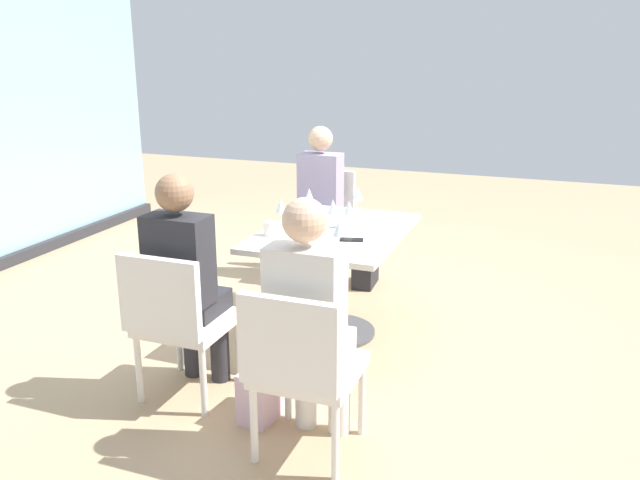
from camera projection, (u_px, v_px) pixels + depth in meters
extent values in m
plane|color=tan|center=(334.00, 333.00, 4.50)|extent=(12.00, 12.00, 0.00)
cube|color=silver|center=(334.00, 232.00, 4.29)|extent=(1.21, 0.88, 0.04)
cylinder|color=#4C4C51|center=(334.00, 285.00, 4.40)|extent=(0.14, 0.14, 0.69)
cylinder|color=#4C4C51|center=(334.00, 331.00, 4.49)|extent=(0.56, 0.56, 0.02)
cube|color=silver|center=(188.00, 322.00, 3.63)|extent=(0.46, 0.46, 0.06)
cube|color=silver|center=(159.00, 298.00, 3.34)|extent=(0.05, 0.46, 0.42)
cylinder|color=silver|center=(239.00, 350.00, 3.81)|extent=(0.04, 0.04, 0.39)
cylinder|color=silver|center=(179.00, 340.00, 3.94)|extent=(0.04, 0.04, 0.39)
cylinder|color=silver|center=(203.00, 382.00, 3.45)|extent=(0.04, 0.04, 0.39)
cylinder|color=silver|center=(139.00, 369.00, 3.58)|extent=(0.04, 0.04, 0.39)
cube|color=silver|center=(318.00, 229.00, 5.46)|extent=(0.46, 0.46, 0.06)
cube|color=silver|center=(329.00, 194.00, 5.61)|extent=(0.05, 0.46, 0.42)
cylinder|color=silver|center=(287.00, 259.00, 5.41)|extent=(0.04, 0.04, 0.39)
cylinder|color=silver|center=(333.00, 265.00, 5.28)|extent=(0.04, 0.04, 0.39)
cylinder|color=silver|center=(305.00, 246.00, 5.77)|extent=(0.04, 0.04, 0.39)
cylinder|color=silver|center=(349.00, 250.00, 5.64)|extent=(0.04, 0.04, 0.39)
cube|color=silver|center=(310.00, 369.00, 3.11)|extent=(0.46, 0.46, 0.06)
cube|color=silver|center=(288.00, 345.00, 2.81)|extent=(0.05, 0.46, 0.42)
cylinder|color=silver|center=(362.00, 399.00, 3.28)|extent=(0.04, 0.04, 0.39)
cylinder|color=silver|center=(288.00, 385.00, 3.42)|extent=(0.04, 0.04, 0.39)
cylinder|color=silver|center=(335.00, 442.00, 2.93)|extent=(0.04, 0.04, 0.39)
cylinder|color=silver|center=(254.00, 425.00, 3.06)|extent=(0.04, 0.04, 0.39)
cylinder|color=#28282D|center=(220.00, 344.00, 3.81)|extent=(0.11, 0.11, 0.45)
cube|color=#28282D|center=(209.00, 305.00, 3.65)|extent=(0.32, 0.13, 0.11)
cylinder|color=#28282D|center=(192.00, 339.00, 3.87)|extent=(0.11, 0.11, 0.45)
cube|color=#28282D|center=(181.00, 301.00, 3.71)|extent=(0.32, 0.13, 0.11)
cube|color=#28282D|center=(179.00, 260.00, 3.47)|extent=(0.20, 0.34, 0.48)
sphere|color=#936B4C|center=(174.00, 193.00, 3.37)|extent=(0.20, 0.20, 0.20)
cylinder|color=#9E93B7|center=(301.00, 256.00, 5.39)|extent=(0.11, 0.11, 0.45)
cube|color=#9E93B7|center=(305.00, 220.00, 5.39)|extent=(0.32, 0.13, 0.11)
cylinder|color=#9E93B7|center=(321.00, 259.00, 5.33)|extent=(0.11, 0.11, 0.45)
cube|color=#9E93B7|center=(325.00, 222.00, 5.33)|extent=(0.32, 0.13, 0.11)
cube|color=#9E93B7|center=(320.00, 183.00, 5.39)|extent=(0.20, 0.34, 0.48)
sphere|color=#D8AD8C|center=(321.00, 139.00, 5.29)|extent=(0.20, 0.20, 0.20)
cylinder|color=silver|center=(339.00, 392.00, 3.29)|extent=(0.11, 0.11, 0.45)
cube|color=silver|center=(333.00, 349.00, 3.12)|extent=(0.32, 0.13, 0.11)
cylinder|color=silver|center=(306.00, 386.00, 3.35)|extent=(0.11, 0.11, 0.45)
cube|color=silver|center=(298.00, 343.00, 3.19)|extent=(0.32, 0.13, 0.11)
cube|color=silver|center=(305.00, 298.00, 2.95)|extent=(0.20, 0.34, 0.48)
sphere|color=#D8AD8C|center=(305.00, 220.00, 2.85)|extent=(0.20, 0.20, 0.20)
cylinder|color=silver|center=(333.00, 226.00, 4.36)|extent=(0.06, 0.06, 0.00)
cylinder|color=silver|center=(333.00, 220.00, 4.35)|extent=(0.01, 0.01, 0.08)
cone|color=silver|center=(333.00, 206.00, 4.32)|extent=(0.07, 0.07, 0.09)
cylinder|color=silver|center=(349.00, 228.00, 4.33)|extent=(0.06, 0.06, 0.00)
cylinder|color=silver|center=(349.00, 221.00, 4.32)|extent=(0.01, 0.01, 0.08)
cone|color=silver|center=(349.00, 208.00, 4.29)|extent=(0.07, 0.07, 0.09)
cylinder|color=silver|center=(339.00, 250.00, 3.86)|extent=(0.06, 0.06, 0.00)
cylinder|color=silver|center=(339.00, 243.00, 3.85)|extent=(0.01, 0.01, 0.08)
cone|color=silver|center=(339.00, 228.00, 3.82)|extent=(0.07, 0.07, 0.09)
cylinder|color=silver|center=(309.00, 213.00, 4.69)|extent=(0.06, 0.06, 0.00)
cylinder|color=silver|center=(309.00, 207.00, 4.68)|extent=(0.01, 0.01, 0.08)
cone|color=silver|center=(309.00, 195.00, 4.65)|extent=(0.07, 0.07, 0.09)
cylinder|color=silver|center=(281.00, 225.00, 4.38)|extent=(0.06, 0.06, 0.00)
cylinder|color=silver|center=(281.00, 219.00, 4.37)|extent=(0.01, 0.01, 0.08)
cone|color=silver|center=(281.00, 206.00, 4.34)|extent=(0.07, 0.07, 0.09)
cylinder|color=silver|center=(358.00, 212.00, 4.74)|extent=(0.06, 0.06, 0.00)
cylinder|color=silver|center=(358.00, 206.00, 4.72)|extent=(0.01, 0.01, 0.08)
cone|color=silver|center=(358.00, 193.00, 4.70)|extent=(0.07, 0.07, 0.09)
cylinder|color=white|center=(269.00, 228.00, 4.15)|extent=(0.08, 0.08, 0.09)
cube|color=black|center=(352.00, 240.00, 4.06)|extent=(0.11, 0.16, 0.01)
cube|color=beige|center=(264.00, 391.00, 3.46)|extent=(0.32, 0.19, 0.28)
cube|color=#232328|center=(365.00, 269.00, 5.35)|extent=(0.31, 0.18, 0.28)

